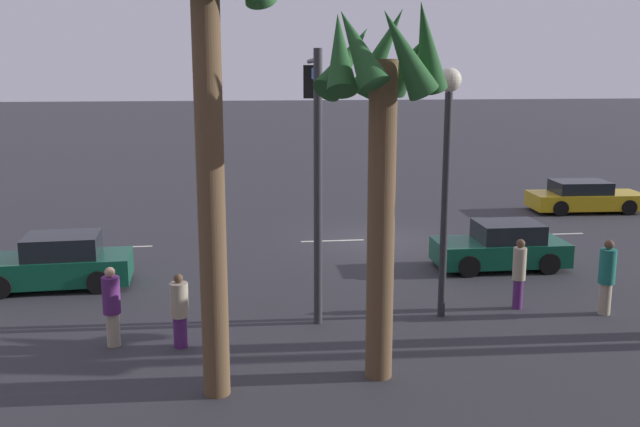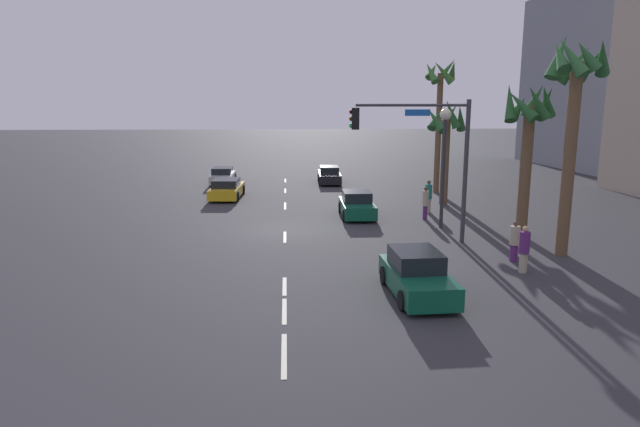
% 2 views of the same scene
% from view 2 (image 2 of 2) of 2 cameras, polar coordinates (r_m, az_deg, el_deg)
% --- Properties ---
extents(ground_plane, '(220.00, 220.00, 0.00)m').
position_cam_2_polar(ground_plane, '(27.65, -3.64, -1.70)').
color(ground_plane, '#333338').
extents(lane_stripe_0, '(2.19, 0.14, 0.01)m').
position_cam_2_polar(lane_stripe_0, '(45.37, -3.60, 3.42)').
color(lane_stripe_0, silver).
rests_on(lane_stripe_0, ground_plane).
extents(lane_stripe_1, '(2.03, 0.14, 0.01)m').
position_cam_2_polar(lane_stripe_1, '(40.06, -3.61, 2.37)').
color(lane_stripe_1, silver).
rests_on(lane_stripe_1, ground_plane).
extents(lane_stripe_2, '(2.40, 0.14, 0.01)m').
position_cam_2_polar(lane_stripe_2, '(34.08, -3.62, 0.78)').
color(lane_stripe_2, silver).
rests_on(lane_stripe_2, ground_plane).
extents(lane_stripe_3, '(2.22, 0.14, 0.01)m').
position_cam_2_polar(lane_stripe_3, '(26.17, -3.65, -2.44)').
color(lane_stripe_3, silver).
rests_on(lane_stripe_3, ground_plane).
extents(lane_stripe_4, '(1.93, 0.14, 0.01)m').
position_cam_2_polar(lane_stripe_4, '(19.28, -3.68, -7.51)').
color(lane_stripe_4, silver).
rests_on(lane_stripe_4, ground_plane).
extents(lane_stripe_5, '(2.14, 0.14, 0.01)m').
position_cam_2_polar(lane_stripe_5, '(17.10, -3.70, -10.01)').
color(lane_stripe_5, silver).
rests_on(lane_stripe_5, ground_plane).
extents(lane_stripe_6, '(2.55, 0.14, 0.01)m').
position_cam_2_polar(lane_stripe_6, '(14.35, -3.73, -14.36)').
color(lane_stripe_6, silver).
rests_on(lane_stripe_6, ground_plane).
extents(car_0, '(3.92, 1.87, 1.41)m').
position_cam_2_polar(car_0, '(30.77, 3.85, 0.85)').
color(car_0, '#0F5138').
rests_on(car_0, ground_plane).
extents(car_1, '(4.46, 1.86, 1.31)m').
position_cam_2_polar(car_1, '(43.86, 0.97, 3.97)').
color(car_1, black).
rests_on(car_1, ground_plane).
extents(car_2, '(4.15, 1.96, 1.48)m').
position_cam_2_polar(car_2, '(18.49, 9.98, -6.32)').
color(car_2, '#0F5138').
rests_on(car_2, ground_plane).
extents(car_3, '(4.12, 1.82, 1.31)m').
position_cam_2_polar(car_3, '(44.05, -10.00, 3.83)').
color(car_3, '#B7B7BC').
rests_on(car_3, ground_plane).
extents(car_4, '(4.75, 2.13, 1.31)m').
position_cam_2_polar(car_4, '(37.35, -9.60, 2.52)').
color(car_4, gold).
rests_on(car_4, ground_plane).
extents(traffic_signal, '(0.60, 5.28, 6.39)m').
position_cam_2_polar(traffic_signal, '(24.91, 11.01, 6.79)').
color(traffic_signal, '#38383D').
rests_on(traffic_signal, ground_plane).
extents(streetlamp, '(0.56, 0.56, 5.97)m').
position_cam_2_polar(streetlamp, '(28.17, 12.72, 6.93)').
color(streetlamp, '#2D2D33').
rests_on(streetlamp, ground_plane).
extents(pedestrian_0, '(0.49, 0.49, 1.78)m').
position_cam_2_polar(pedestrian_0, '(21.88, 20.34, -3.39)').
color(pedestrian_0, '#B2A58C').
rests_on(pedestrian_0, ground_plane).
extents(pedestrian_1, '(0.34, 0.34, 1.80)m').
position_cam_2_polar(pedestrian_1, '(30.47, 10.84, 1.16)').
color(pedestrian_1, '#59266B').
rests_on(pedestrian_1, ground_plane).
extents(pedestrian_2, '(0.41, 0.41, 1.88)m').
position_cam_2_polar(pedestrian_2, '(32.50, 11.14, 1.83)').
color(pedestrian_2, '#B2A58C').
rests_on(pedestrian_2, ground_plane).
extents(pedestrian_3, '(0.56, 0.56, 1.65)m').
position_cam_2_polar(pedestrian_3, '(23.29, 19.46, -2.66)').
color(pedestrian_3, '#59266B').
rests_on(pedestrian_3, ground_plane).
extents(palm_tree_0, '(2.57, 2.75, 6.51)m').
position_cam_2_polar(palm_tree_0, '(34.89, 12.87, 8.13)').
color(palm_tree_0, brown).
rests_on(palm_tree_0, ground_plane).
extents(palm_tree_1, '(2.58, 2.57, 7.19)m').
position_cam_2_polar(palm_tree_1, '(27.06, 20.74, 8.41)').
color(palm_tree_1, brown).
rests_on(palm_tree_1, ground_plane).
extents(palm_tree_2, '(2.67, 2.68, 9.35)m').
position_cam_2_polar(palm_tree_2, '(39.55, 12.33, 12.02)').
color(palm_tree_2, brown).
rests_on(palm_tree_2, ground_plane).
extents(palm_tree_3, '(2.66, 2.65, 9.04)m').
position_cam_2_polar(palm_tree_3, '(24.48, 24.77, 10.92)').
color(palm_tree_3, brown).
rests_on(palm_tree_3, ground_plane).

